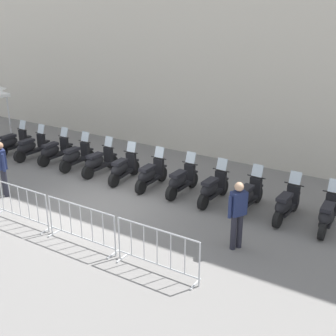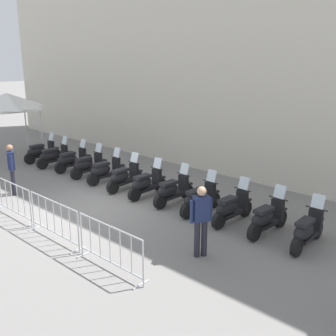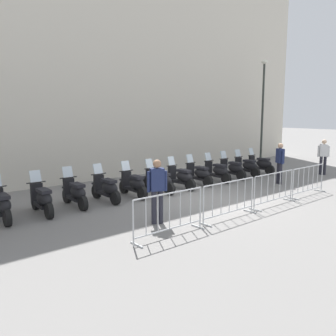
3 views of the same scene
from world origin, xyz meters
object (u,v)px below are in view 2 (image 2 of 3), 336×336
officer_by_barriers (201,217)px  motorcycle_11 (307,231)px  motorcycle_1 (54,156)px  barrier_segment_1 (12,200)px  barrier_segment_3 (110,248)px  canopy_tent (7,102)px  motorcycle_2 (72,160)px  motorcycle_10 (267,218)px  barrier_segment_2 (54,220)px  motorcycle_3 (88,165)px  motorcycle_6 (146,184)px  motorcycle_7 (172,191)px  motorcycle_4 (105,171)px  motorcycle_9 (231,208)px  officer_mid_plaza (12,167)px  motorcycle_0 (41,152)px  motorcycle_8 (199,199)px  motorcycle_5 (124,177)px

officer_by_barriers → motorcycle_11: bearing=61.9°
motorcycle_1 → barrier_segment_1: size_ratio=0.82×
barrier_segment_3 → canopy_tent: canopy_tent is taller
motorcycle_2 → motorcycle_10: bearing=10.4°
barrier_segment_2 → barrier_segment_3: size_ratio=1.00×
motorcycle_3 → motorcycle_6: (3.26, 0.52, 0.00)m
motorcycle_6 → motorcycle_7: same height
motorcycle_4 → motorcycle_7: size_ratio=1.00×
motorcycle_3 → officer_by_barriers: (7.40, -0.74, 0.53)m
motorcycle_11 → barrier_segment_3: 4.78m
motorcycle_9 → officer_by_barriers: bearing=-64.7°
canopy_tent → motorcycle_3: bearing=15.2°
motorcycle_11 → barrier_segment_3: bearing=-114.5°
officer_mid_plaza → motorcycle_2: bearing=117.6°
motorcycle_1 → motorcycle_4: bearing=11.9°
motorcycle_0 → motorcycle_3: (3.24, 0.66, 0.00)m
barrier_segment_2 → officer_mid_plaza: size_ratio=1.21×
motorcycle_0 → motorcycle_10: 11.00m
motorcycle_2 → barrier_segment_1: (3.41, -3.37, 0.07)m
motorcycle_1 → motorcycle_6: 5.50m
motorcycle_4 → barrier_segment_2: motorcycle_4 is taller
motorcycle_8 → barrier_segment_2: 4.20m
motorcycle_4 → canopy_tent: bearing=-165.9°
barrier_segment_2 → motorcycle_0: bearing=162.3°
barrier_segment_2 → officer_by_barriers: bearing=39.6°
motorcycle_6 → canopy_tent: (-8.31, -1.88, 2.06)m
motorcycle_2 → motorcycle_9: (7.57, 1.37, 0.00)m
motorcycle_6 → motorcycle_10: size_ratio=0.99×
motorcycle_6 → motorcycle_8: (2.15, 0.44, 0.00)m
motorcycle_1 → motorcycle_8: same height
motorcycle_1 → motorcycle_6: size_ratio=1.01×
motorcycle_6 → barrier_segment_1: size_ratio=0.82×
motorcycle_7 → motorcycle_8: (1.09, 0.16, 0.00)m
motorcycle_6 → motorcycle_10: bearing=12.0°
motorcycle_3 → barrier_segment_3: 7.22m
motorcycle_8 → barrier_segment_1: size_ratio=0.82×
barrier_segment_1 → barrier_segment_2: (2.18, 0.40, 0.00)m
barrier_segment_2 → motorcycle_4: bearing=135.9°
barrier_segment_1 → motorcycle_0: bearing=152.6°
motorcycle_5 → motorcycle_9: same height
motorcycle_11 → motorcycle_4: bearing=-169.3°
motorcycle_6 → motorcycle_7: bearing=14.8°
officer_by_barriers → motorcycle_2: bearing=176.2°
barrier_segment_3 → motorcycle_2: bearing=161.7°
motorcycle_11 → canopy_tent: 14.17m
officer_by_barriers → motorcycle_5: bearing=168.7°
motorcycle_2 → motorcycle_7: (5.41, 0.96, 0.00)m
motorcycle_9 → motorcycle_11: bearing=10.5°
officer_mid_plaza → motorcycle_0: bearing=147.8°
motorcycle_6 → motorcycle_8: bearing=11.7°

